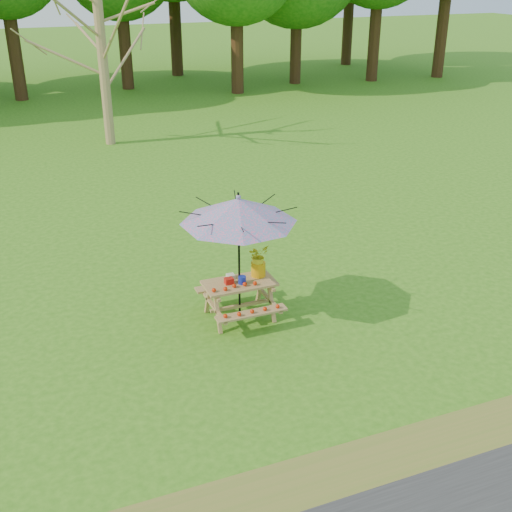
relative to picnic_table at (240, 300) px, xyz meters
name	(u,v)px	position (x,y,z in m)	size (l,w,h in m)	color
picnic_table	(240,300)	(0.00, 0.00, 0.00)	(1.20, 1.32, 0.67)	olive
patio_umbrella	(239,210)	(0.00, 0.00, 1.62)	(2.36, 2.36, 2.25)	black
produce_bins	(235,279)	(-0.07, 0.03, 0.40)	(0.34, 0.39, 0.13)	#B4160E
tomatoes_row	(235,286)	(-0.15, -0.18, 0.38)	(0.77, 0.13, 0.07)	red
flower_bucket	(258,260)	(0.39, 0.12, 0.65)	(0.42, 0.40, 0.56)	#D9980B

